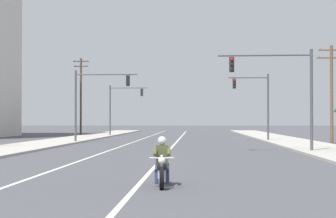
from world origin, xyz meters
The scene contains 11 objects.
lane_stripe_center centered at (0.17, 45.00, 0.00)m, with size 0.16×100.00×0.01m, color beige.
lane_stripe_left centered at (-3.63, 45.00, 0.00)m, with size 0.16×100.00×0.01m, color beige.
sidewalk_kerb_right centered at (10.15, 40.00, 0.07)m, with size 4.40×110.00×0.14m, color #ADA89E.
sidewalk_kerb_left centered at (-10.15, 40.00, 0.07)m, with size 4.40×110.00×0.14m, color #ADA89E.
motorcycle_with_rider centered at (0.89, 9.84, 0.59)m, with size 0.70×2.19×1.46m.
traffic_signal_near_right centered at (7.15, 27.62, 4.15)m, with size 5.67×0.37×6.20m.
traffic_signal_near_left centered at (-6.85, 41.55, 4.13)m, with size 5.39×0.37×6.20m.
traffic_signal_mid_right centered at (7.49, 45.84, 4.02)m, with size 3.73×0.40×6.20m.
traffic_signal_mid_left centered at (-7.20, 61.92, 4.08)m, with size 4.65×0.37×6.20m.
utility_pole_right_far centered at (13.25, 41.50, 4.48)m, with size 2.39×0.26×8.22m.
utility_pole_left_far centered at (-13.15, 67.16, 5.37)m, with size 2.03×0.26×10.04m.
Camera 1 is at (1.89, -6.95, 1.94)m, focal length 61.20 mm.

